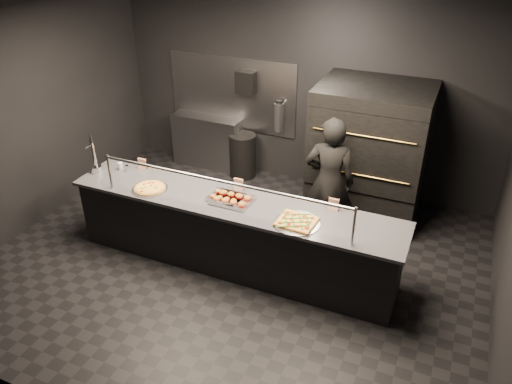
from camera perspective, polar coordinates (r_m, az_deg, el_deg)
room at (r=5.65m, az=-2.83°, el=4.26°), size 6.04×6.00×3.00m
service_counter at (r=6.12m, az=-2.60°, el=-4.71°), size 4.10×0.78×1.37m
pizza_oven at (r=7.14m, az=12.83°, el=4.53°), size 1.50×1.23×1.91m
prep_shelf at (r=8.58m, az=-5.53°, el=5.76°), size 1.20×0.35×0.90m
towel_dispenser at (r=7.95m, az=-1.13°, el=12.41°), size 0.30×0.20×0.35m
fire_extinguisher at (r=7.92m, az=2.61°, el=8.56°), size 0.14×0.14×0.51m
beer_tap at (r=6.77m, az=-17.94°, el=3.40°), size 0.15×0.21×0.57m
round_pizza at (r=6.24m, az=-12.03°, el=0.42°), size 0.44×0.44×0.03m
slider_tray_a at (r=5.91m, az=-3.49°, el=-0.55°), size 0.44×0.35×0.06m
slider_tray_b at (r=5.85m, az=-2.74°, el=-0.86°), size 0.48×0.35×0.07m
square_pizza at (r=5.47m, az=4.67°, el=-3.43°), size 0.52×0.52×0.05m
condiment_jar at (r=6.77m, az=-15.02°, el=2.79°), size 0.16×0.06×0.10m
tent_cards at (r=6.10m, az=-2.60°, el=1.03°), size 2.71×0.04×0.15m
trash_bin at (r=8.24m, az=-1.53°, el=4.20°), size 0.44×0.44×0.73m
worker at (r=6.44m, az=8.34°, el=1.15°), size 0.70×0.52×1.75m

